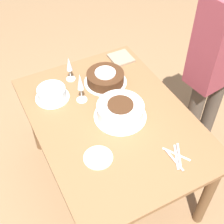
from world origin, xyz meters
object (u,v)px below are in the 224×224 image
at_px(cake_center_white, 120,111).
at_px(wine_glass_near, 80,84).
at_px(cake_back_decorated, 52,93).
at_px(cake_front_chocolate, 105,78).
at_px(wine_glass_far, 69,66).
at_px(person_cutting, 220,56).

xyz_separation_m(cake_center_white, wine_glass_near, (0.25, 0.16, 0.09)).
bearing_deg(cake_back_decorated, cake_front_chocolate, -93.52).
relative_size(cake_center_white, cake_back_decorated, 1.46).
height_order(wine_glass_far, person_cutting, person_cutting).
xyz_separation_m(cake_front_chocolate, wine_glass_far, (0.15, 0.21, 0.08)).
distance_m(wine_glass_near, person_cutting, 0.94).
distance_m(cake_front_chocolate, wine_glass_far, 0.26).
bearing_deg(wine_glass_far, wine_glass_near, 176.12).
distance_m(cake_front_chocolate, cake_back_decorated, 0.39).
xyz_separation_m(wine_glass_far, person_cutting, (-0.49, -0.88, 0.10)).
bearing_deg(cake_front_chocolate, cake_back_decorated, 86.48).
xyz_separation_m(wine_glass_near, wine_glass_far, (0.23, -0.02, -0.02)).
relative_size(cake_front_chocolate, person_cutting, 0.19).
bearing_deg(cake_center_white, cake_front_chocolate, -10.79).
height_order(cake_back_decorated, person_cutting, person_cutting).
bearing_deg(cake_back_decorated, wine_glass_near, -124.14).
xyz_separation_m(wine_glass_near, person_cutting, (-0.25, -0.90, 0.08)).
height_order(cake_front_chocolate, person_cutting, person_cutting).
xyz_separation_m(cake_center_white, cake_back_decorated, (0.36, 0.32, -0.01)).
bearing_deg(cake_back_decorated, wine_glass_far, -56.34).
bearing_deg(person_cutting, cake_center_white, -8.15).
bearing_deg(wine_glass_near, cake_front_chocolate, -68.01).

